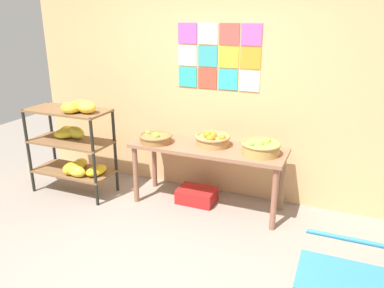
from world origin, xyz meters
TOP-DOWN VIEW (x-y plane):
  - ground at (0.00, 0.00)m, footprint 9.77×9.77m
  - back_wall_with_art at (0.00, 1.91)m, footprint 4.80×0.07m
  - banana_shelf_unit at (-1.48, 1.18)m, footprint 0.99×0.54m
  - display_table at (0.10, 1.47)m, footprint 1.71×0.58m
  - fruit_basket_back_left at (0.14, 1.50)m, footprint 0.39×0.39m
  - fruit_basket_left at (-0.48, 1.36)m, footprint 0.37×0.37m
  - fruit_basket_centre at (0.69, 1.44)m, footprint 0.40×0.40m
  - produce_crate_under_table at (-0.04, 1.49)m, footprint 0.43×0.31m

SIDE VIEW (x-z plane):
  - ground at x=0.00m, z-range 0.00..0.00m
  - produce_crate_under_table at x=-0.04m, z-range 0.00..0.16m
  - display_table at x=0.10m, z-range 0.27..0.99m
  - banana_shelf_unit at x=-1.48m, z-range 0.09..1.28m
  - fruit_basket_left at x=-0.48m, z-range 0.71..0.84m
  - fruit_basket_centre at x=0.69m, z-range 0.71..0.87m
  - fruit_basket_back_left at x=0.14m, z-range 0.71..0.88m
  - back_wall_with_art at x=0.00m, z-range 0.00..2.79m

